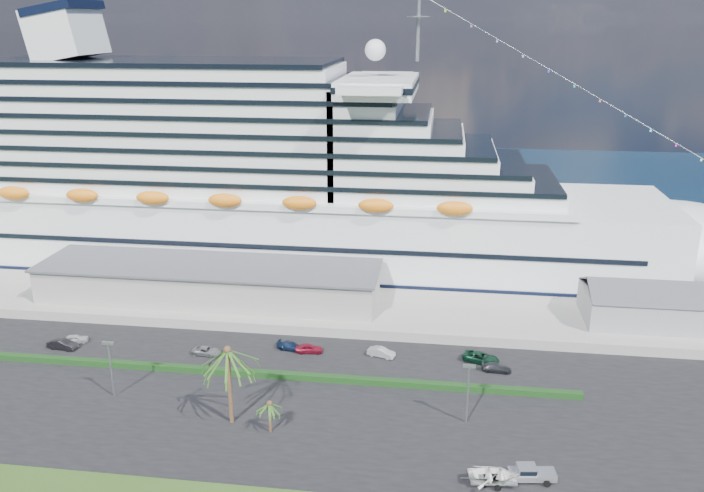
# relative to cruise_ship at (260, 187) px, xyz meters

# --- Properties ---
(ground) EXTENTS (420.00, 420.00, 0.00)m
(ground) POSITION_rel_cruise_ship_xyz_m (21.53, -64.00, -16.69)
(ground) COLOR #2F4517
(ground) RESTS_ON ground
(asphalt_lot) EXTENTS (140.00, 38.00, 0.12)m
(asphalt_lot) POSITION_rel_cruise_ship_xyz_m (21.53, -53.00, -16.63)
(asphalt_lot) COLOR black
(asphalt_lot) RESTS_ON ground
(wharf) EXTENTS (240.00, 20.00, 1.80)m
(wharf) POSITION_rel_cruise_ship_xyz_m (21.53, -24.00, -15.79)
(wharf) COLOR gray
(wharf) RESTS_ON ground
(water) EXTENTS (420.00, 160.00, 0.02)m
(water) POSITION_rel_cruise_ship_xyz_m (21.53, 66.00, -16.68)
(water) COLOR black
(water) RESTS_ON ground
(cruise_ship) EXTENTS (191.00, 38.00, 54.00)m
(cruise_ship) POSITION_rel_cruise_ship_xyz_m (0.00, 0.00, 0.00)
(cruise_ship) COLOR silver
(cruise_ship) RESTS_ON ground
(terminal_building) EXTENTS (61.00, 15.00, 6.30)m
(terminal_building) POSITION_rel_cruise_ship_xyz_m (-3.47, -24.00, -11.68)
(terminal_building) COLOR gray
(terminal_building) RESTS_ON wharf
(port_shed) EXTENTS (24.00, 12.31, 7.37)m
(port_shed) POSITION_rel_cruise_ship_xyz_m (73.53, -24.00, -12.30)
(port_shed) COLOR gray
(port_shed) RESTS_ON wharf
(hedge) EXTENTS (88.00, 1.10, 0.90)m
(hedge) POSITION_rel_cruise_ship_xyz_m (13.53, -48.00, -16.12)
(hedge) COLOR black
(hedge) RESTS_ON asphalt_lot
(lamp_post_left) EXTENTS (1.60, 0.35, 8.27)m
(lamp_post_left) POSITION_rel_cruise_ship_xyz_m (-6.47, -56.00, -11.35)
(lamp_post_left) COLOR gray
(lamp_post_left) RESTS_ON asphalt_lot
(lamp_post_right) EXTENTS (1.60, 0.35, 8.27)m
(lamp_post_right) POSITION_rel_cruise_ship_xyz_m (41.53, -56.00, -11.35)
(lamp_post_right) COLOR gray
(lamp_post_right) RESTS_ON asphalt_lot
(palm_tall) EXTENTS (8.82, 8.82, 11.13)m
(palm_tall) POSITION_rel_cruise_ship_xyz_m (11.53, -60.00, -7.49)
(palm_tall) COLOR #47301E
(palm_tall) RESTS_ON ground
(palm_short) EXTENTS (3.53, 3.53, 4.56)m
(palm_short) POSITION_rel_cruise_ship_xyz_m (17.03, -61.50, -13.03)
(palm_short) COLOR #47301E
(palm_short) RESTS_ON ground
(parked_car_0) EXTENTS (4.35, 3.04, 1.37)m
(parked_car_0) POSITION_rel_cruise_ship_xyz_m (-20.19, -41.34, -15.89)
(parked_car_0) COLOR #B6B6B8
(parked_car_0) RESTS_ON asphalt_lot
(parked_car_1) EXTENTS (4.93, 2.21, 1.57)m
(parked_car_1) POSITION_rel_cruise_ship_xyz_m (-21.11, -43.54, -15.79)
(parked_car_1) COLOR black
(parked_car_1) RESTS_ON asphalt_lot
(parked_car_2) EXTENTS (4.57, 2.43, 1.22)m
(parked_car_2) POSITION_rel_cruise_ship_xyz_m (2.06, -42.43, -15.96)
(parked_car_2) COLOR gray
(parked_car_2) RESTS_ON asphalt_lot
(parked_car_3) EXTENTS (4.72, 2.62, 1.29)m
(parked_car_3) POSITION_rel_cruise_ship_xyz_m (14.66, -39.05, -15.93)
(parked_car_3) COLOR #11203E
(parked_car_3) RESTS_ON asphalt_lot
(parked_car_4) EXTENTS (4.41, 2.14, 1.45)m
(parked_car_4) POSITION_rel_cruise_ship_xyz_m (17.70, -39.61, -15.85)
(parked_car_4) COLOR maroon
(parked_car_4) RESTS_ON asphalt_lot
(parked_car_5) EXTENTS (4.58, 2.66, 1.43)m
(parked_car_5) POSITION_rel_cruise_ship_xyz_m (28.97, -39.42, -15.86)
(parked_car_5) COLOR #A5A9AD
(parked_car_5) RESTS_ON asphalt_lot
(parked_car_6) EXTENTS (5.99, 4.13, 1.52)m
(parked_car_6) POSITION_rel_cruise_ship_xyz_m (44.10, -39.20, -15.82)
(parked_car_6) COLOR black
(parked_car_6) RESTS_ON asphalt_lot
(parked_car_7) EXTENTS (4.41, 2.01, 1.25)m
(parked_car_7) POSITION_rel_cruise_ship_xyz_m (46.26, -41.86, -15.95)
(parked_car_7) COLOR #222328
(parked_car_7) RESTS_ON asphalt_lot
(pickup_truck) EXTENTS (5.43, 2.58, 1.84)m
(pickup_truck) POSITION_rel_cruise_ship_xyz_m (48.53, -66.93, -15.57)
(pickup_truck) COLOR black
(pickup_truck) RESTS_ON asphalt_lot
(boat_trailer) EXTENTS (6.61, 4.59, 1.86)m
(boat_trailer) POSITION_rel_cruise_ship_xyz_m (44.23, -68.26, -15.34)
(boat_trailer) COLOR gray
(boat_trailer) RESTS_ON asphalt_lot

